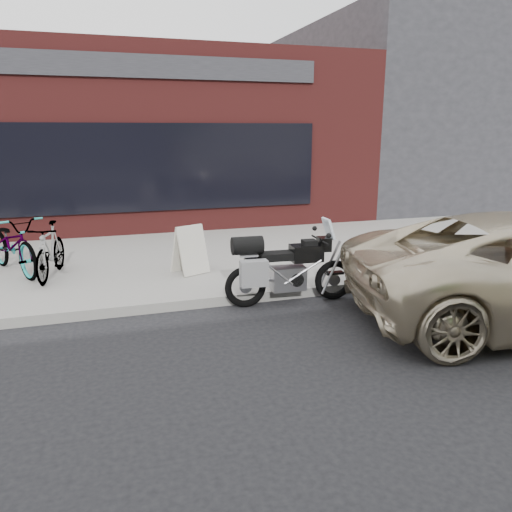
{
  "coord_description": "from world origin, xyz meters",
  "views": [
    {
      "loc": [
        -2.13,
        -2.83,
        2.55
      ],
      "look_at": [
        -0.14,
        3.57,
        0.85
      ],
      "focal_mm": 35.0,
      "sensor_mm": 36.0,
      "label": 1
    }
  ],
  "objects_px": {
    "motorcycle": "(283,269)",
    "bicycle_front": "(13,244)",
    "bicycle_rear": "(50,251)",
    "sandwich_sign": "(190,249)"
  },
  "relations": [
    {
      "from": "bicycle_rear",
      "to": "sandwich_sign",
      "type": "relative_size",
      "value": 1.85
    },
    {
      "from": "bicycle_rear",
      "to": "sandwich_sign",
      "type": "height_order",
      "value": "bicycle_rear"
    },
    {
      "from": "motorcycle",
      "to": "sandwich_sign",
      "type": "xyz_separation_m",
      "value": [
        -1.11,
        1.61,
        0.01
      ]
    },
    {
      "from": "bicycle_rear",
      "to": "motorcycle",
      "type": "bearing_deg",
      "value": -19.14
    },
    {
      "from": "motorcycle",
      "to": "bicycle_rear",
      "type": "bearing_deg",
      "value": 152.15
    },
    {
      "from": "sandwich_sign",
      "to": "bicycle_front",
      "type": "bearing_deg",
      "value": 140.41
    },
    {
      "from": "bicycle_front",
      "to": "sandwich_sign",
      "type": "xyz_separation_m",
      "value": [
        2.88,
        -0.86,
        -0.09
      ]
    },
    {
      "from": "bicycle_rear",
      "to": "sandwich_sign",
      "type": "xyz_separation_m",
      "value": [
        2.26,
        -0.38,
        -0.05
      ]
    },
    {
      "from": "motorcycle",
      "to": "bicycle_front",
      "type": "distance_m",
      "value": 4.69
    },
    {
      "from": "bicycle_rear",
      "to": "bicycle_front",
      "type": "bearing_deg",
      "value": 153.77
    }
  ]
}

